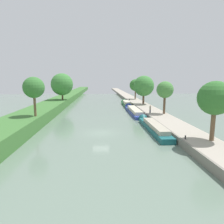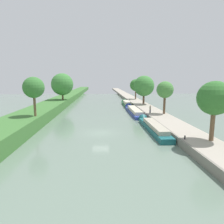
% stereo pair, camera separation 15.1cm
% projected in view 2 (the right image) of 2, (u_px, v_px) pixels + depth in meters
% --- Properties ---
extents(ground_plane, '(160.00, 160.00, 0.00)m').
position_uv_depth(ground_plane, '(101.00, 133.00, 29.49)').
color(ground_plane, slate).
extents(left_grassy_bank, '(6.14, 260.00, 2.06)m').
position_uv_depth(left_grassy_bank, '(13.00, 127.00, 28.60)').
color(left_grassy_bank, '#3D7033').
rests_on(left_grassy_bank, ground_plane).
extents(right_towpath, '(4.35, 260.00, 0.95)m').
position_uv_depth(right_towpath, '(178.00, 129.00, 30.08)').
color(right_towpath, '#A89E8E').
rests_on(right_towpath, ground_plane).
extents(stone_quay, '(0.25, 260.00, 1.00)m').
position_uv_depth(stone_quay, '(163.00, 129.00, 29.95)').
color(stone_quay, gray).
rests_on(stone_quay, ground_plane).
extents(narrowboat_teal, '(1.86, 14.55, 1.83)m').
position_uv_depth(narrowboat_teal, '(153.00, 127.00, 31.06)').
color(narrowboat_teal, '#195B60').
rests_on(narrowboat_teal, ground_plane).
extents(narrowboat_blue, '(2.14, 17.06, 2.03)m').
position_uv_depth(narrowboat_blue, '(134.00, 111.00, 46.97)').
color(narrowboat_blue, '#283D93').
rests_on(narrowboat_blue, ground_plane).
extents(narrowboat_green, '(2.01, 11.07, 1.99)m').
position_uv_depth(narrowboat_green, '(126.00, 103.00, 61.54)').
color(narrowboat_green, '#1E6033').
rests_on(narrowboat_green, ground_plane).
extents(tree_rightbank_near, '(3.81, 3.81, 6.80)m').
position_uv_depth(tree_rightbank_near, '(215.00, 99.00, 21.90)').
color(tree_rightbank_near, brown).
rests_on(tree_rightbank_near, right_towpath).
extents(tree_rightbank_midnear, '(3.37, 3.37, 6.59)m').
position_uv_depth(tree_rightbank_midnear, '(165.00, 90.00, 39.53)').
color(tree_rightbank_midnear, brown).
rests_on(tree_rightbank_midnear, right_towpath).
extents(tree_rightbank_midfar, '(5.70, 5.70, 7.98)m').
position_uv_depth(tree_rightbank_midfar, '(144.00, 86.00, 54.91)').
color(tree_rightbank_midfar, brown).
rests_on(tree_rightbank_midfar, right_towpath).
extents(tree_rightbank_far, '(4.16, 4.16, 7.02)m').
position_uv_depth(tree_rightbank_far, '(136.00, 85.00, 69.66)').
color(tree_rightbank_far, brown).
rests_on(tree_rightbank_far, right_towpath).
extents(tree_leftbank_downstream, '(6.26, 6.26, 7.57)m').
position_uv_depth(tree_leftbank_downstream, '(62.00, 84.00, 56.42)').
color(tree_leftbank_downstream, brown).
rests_on(tree_leftbank_downstream, left_grassy_bank).
extents(tree_leftbank_upstream, '(3.34, 3.34, 6.26)m').
position_uv_depth(tree_leftbank_upstream, '(34.00, 88.00, 30.99)').
color(tree_leftbank_upstream, brown).
rests_on(tree_leftbank_upstream, left_grassy_bank).
extents(person_walking, '(0.34, 0.34, 1.66)m').
position_uv_depth(person_walking, '(150.00, 109.00, 40.86)').
color(person_walking, '#282D42').
rests_on(person_walking, right_towpath).
extents(mooring_bollard_near, '(0.16, 0.16, 0.45)m').
position_uv_depth(mooring_bollard_near, '(185.00, 137.00, 23.08)').
color(mooring_bollard_near, black).
rests_on(mooring_bollard_near, right_towpath).
extents(mooring_bollard_far, '(0.16, 0.16, 0.45)m').
position_uv_depth(mooring_bollard_far, '(130.00, 100.00, 66.35)').
color(mooring_bollard_far, black).
rests_on(mooring_bollard_far, right_towpath).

